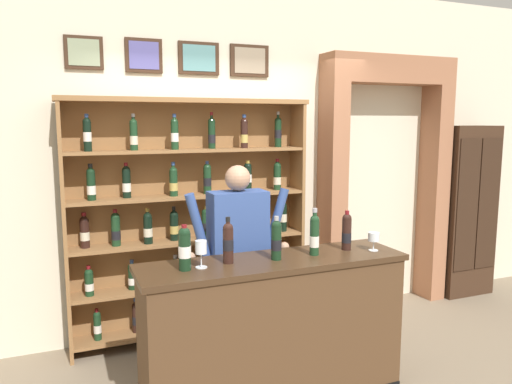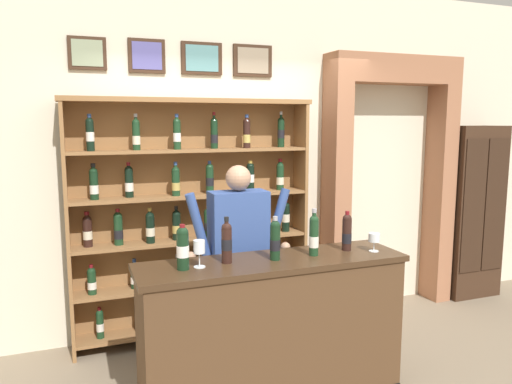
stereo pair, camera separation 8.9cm
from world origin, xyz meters
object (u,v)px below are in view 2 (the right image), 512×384
at_px(wine_glass_spare, 199,248).
at_px(tasting_bottle_rosso, 314,235).
at_px(tasting_bottle_bianco, 183,247).
at_px(tasting_bottle_brunello, 347,232).
at_px(tasting_bottle_prosecco, 227,241).
at_px(side_cabinet, 471,211).
at_px(shopkeeper, 239,245).
at_px(wine_glass_right, 374,239).
at_px(tasting_counter, 273,332).
at_px(wine_shelf, 192,214).
at_px(tasting_bottle_riserva, 275,240).

bearing_deg(wine_glass_spare, tasting_bottle_rosso, -0.38).
height_order(tasting_bottle_bianco, tasting_bottle_brunello, tasting_bottle_bianco).
height_order(tasting_bottle_prosecco, tasting_bottle_brunello, tasting_bottle_prosecco).
bearing_deg(side_cabinet, shopkeeper, -166.70).
bearing_deg(tasting_bottle_prosecco, tasting_bottle_brunello, -0.17).
bearing_deg(wine_glass_spare, side_cabinet, 19.71).
distance_m(wine_glass_spare, wine_glass_right, 1.25).
bearing_deg(tasting_bottle_prosecco, tasting_counter, -6.61).
distance_m(tasting_bottle_brunello, wine_glass_right, 0.19).
bearing_deg(wine_shelf, shopkeeper, -75.37).
distance_m(side_cabinet, tasting_counter, 3.15).
bearing_deg(wine_glass_right, tasting_bottle_bianco, 177.68).
distance_m(tasting_bottle_prosecco, wine_glass_right, 1.06).
relative_size(tasting_bottle_prosecco, tasting_bottle_brunello, 1.07).
relative_size(wine_shelf, shopkeeper, 1.33).
relative_size(tasting_bottle_prosecco, tasting_bottle_riserva, 1.04).
bearing_deg(tasting_counter, side_cabinet, 22.84).
bearing_deg(tasting_bottle_riserva, tasting_bottle_brunello, 4.30).
distance_m(shopkeeper, tasting_bottle_brunello, 0.83).
relative_size(wine_shelf, side_cabinet, 1.13).
relative_size(wine_shelf, wine_glass_right, 16.14).
height_order(side_cabinet, wine_glass_right, side_cabinet).
relative_size(tasting_counter, wine_glass_spare, 10.45).
height_order(wine_shelf, tasting_bottle_bianco, wine_shelf).
bearing_deg(tasting_bottle_rosso, side_cabinet, 25.27).
bearing_deg(tasting_bottle_riserva, wine_glass_spare, 178.79).
distance_m(side_cabinet, wine_glass_right, 2.49).
relative_size(tasting_bottle_bianco, tasting_bottle_prosecco, 0.94).
bearing_deg(tasting_bottle_riserva, wine_glass_right, -4.18).
relative_size(tasting_bottle_bianco, tasting_bottle_brunello, 1.01).
height_order(side_cabinet, tasting_bottle_rosso, side_cabinet).
height_order(tasting_bottle_prosecco, wine_glass_right, tasting_bottle_prosecco).
bearing_deg(tasting_bottle_rosso, tasting_bottle_riserva, -178.91).
xyz_separation_m(tasting_bottle_riserva, tasting_bottle_rosso, (0.29, 0.01, 0.01)).
xyz_separation_m(side_cabinet, tasting_counter, (-2.88, -1.21, -0.44)).
bearing_deg(tasting_bottle_bianco, wine_glass_right, -2.32).
bearing_deg(tasting_bottle_bianco, wine_glass_spare, 5.22).
xyz_separation_m(wine_shelf, wine_glass_spare, (-0.25, -1.23, 0.02)).
distance_m(wine_shelf, tasting_bottle_prosecco, 1.20).
relative_size(tasting_counter, tasting_bottle_prosecco, 6.01).
relative_size(shopkeeper, tasting_bottle_prosecco, 5.27).
distance_m(shopkeeper, wine_glass_spare, 0.69).
height_order(tasting_counter, tasting_bottle_rosso, tasting_bottle_rosso).
bearing_deg(tasting_bottle_brunello, wine_glass_right, -30.53).
relative_size(shopkeeper, tasting_bottle_riserva, 5.46).
distance_m(tasting_counter, tasting_bottle_riserva, 0.65).
bearing_deg(shopkeeper, side_cabinet, 13.30).
bearing_deg(wine_shelf, tasting_bottle_riserva, -77.95).
bearing_deg(wine_shelf, tasting_counter, -78.34).
xyz_separation_m(tasting_bottle_rosso, wine_glass_spare, (-0.80, 0.01, -0.02)).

